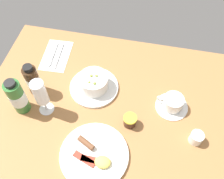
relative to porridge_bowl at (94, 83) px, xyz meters
The scene contains 10 objects.
ground_plane 13.80cm from the porridge_bowl, 131.85° to the left, with size 110.00×84.00×3.00cm, color #9E6B3D.
porridge_bowl is the anchor object (origin of this frame).
cutlery_setting 27.21cm from the porridge_bowl, 32.36° to the right, with size 13.47×20.60×0.90cm.
coffee_cup 34.45cm from the porridge_bowl, behind, with size 13.79×13.71×6.42cm.
creamer_jug 47.21cm from the porridge_bowl, 160.15° to the left, with size 5.07×6.07×5.54cm.
wine_glass 23.77cm from the porridge_bowl, 40.55° to the left, with size 6.29×6.29×18.38cm.
jam_jar 23.20cm from the porridge_bowl, 142.32° to the left, with size 5.33×5.33×5.13cm.
sauce_bottle_brown 25.53cm from the porridge_bowl, 14.53° to the left, with size 5.92×5.92×16.47cm.
sauce_bottle_green 31.61cm from the porridge_bowl, 30.71° to the left, with size 6.50×6.50×18.33cm.
breakfast_plate 31.22cm from the porridge_bowl, 104.20° to the left, with size 25.95×25.95×3.70cm.
Camera 1 is at (-12.21, 51.36, 93.17)cm, focal length 40.68 mm.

